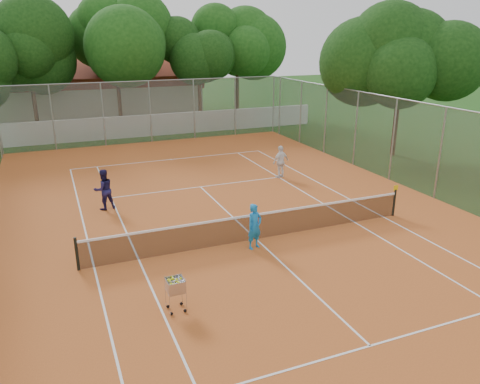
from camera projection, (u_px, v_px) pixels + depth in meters
name	position (u px, v px, depth m)	size (l,w,h in m)	color
ground	(256.00, 240.00, 16.38)	(120.00, 120.00, 0.00)	#173D10
court_pad	(256.00, 239.00, 16.38)	(18.00, 34.00, 0.02)	#BC5B24
court_lines	(256.00, 239.00, 16.38)	(10.98, 23.78, 0.01)	white
tennis_net	(256.00, 226.00, 16.22)	(11.88, 0.10, 0.98)	black
perimeter_fence	(257.00, 186.00, 15.74)	(18.00, 34.00, 4.00)	slate
boundary_wall	(145.00, 126.00, 32.79)	(26.00, 0.30, 1.50)	white
clubhouse	(98.00, 91.00, 40.36)	(16.40, 9.00, 4.40)	beige
tropical_trees	(133.00, 61.00, 34.06)	(29.00, 19.00, 10.00)	black
player_near	(255.00, 226.00, 15.48)	(0.57, 0.37, 1.56)	#1676C0
player_far_left	(104.00, 189.00, 18.95)	(0.82, 0.64, 1.68)	#1C1849
player_far_right	(281.00, 162.00, 23.19)	(0.95, 0.40, 1.63)	white
ball_hopper	(176.00, 294.00, 12.00)	(0.48, 0.48, 0.99)	#BABBC2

